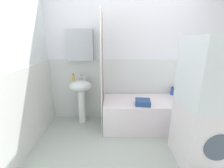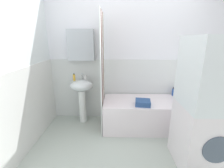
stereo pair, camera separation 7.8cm
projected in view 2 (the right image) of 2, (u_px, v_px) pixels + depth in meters
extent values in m
cube|color=#ADBAB1|center=(135.00, 161.00, 2.11)|extent=(4.80, 5.60, 0.04)
cube|color=white|center=(130.00, 59.00, 3.00)|extent=(3.60, 0.05, 2.40)
cube|color=silver|center=(129.00, 89.00, 3.13)|extent=(3.60, 0.02, 1.20)
cube|color=silver|center=(81.00, 45.00, 2.85)|extent=(0.48, 0.12, 0.56)
cube|color=white|center=(21.00, 67.00, 2.14)|extent=(0.05, 1.81, 2.40)
cube|color=silver|center=(30.00, 108.00, 2.31)|extent=(0.02, 1.81, 1.20)
cylinder|color=white|center=(83.00, 106.00, 3.03)|extent=(0.14, 0.14, 0.64)
ellipsoid|color=white|center=(81.00, 86.00, 2.91)|extent=(0.44, 0.34, 0.20)
cylinder|color=silver|center=(82.00, 78.00, 2.97)|extent=(0.03, 0.03, 0.05)
cylinder|color=silver|center=(81.00, 76.00, 2.91)|extent=(0.02, 0.10, 0.02)
sphere|color=silver|center=(82.00, 74.00, 2.95)|extent=(0.03, 0.03, 0.03)
cylinder|color=gold|center=(74.00, 78.00, 2.85)|extent=(0.04, 0.04, 0.11)
sphere|color=#272130|center=(74.00, 74.00, 2.83)|extent=(0.02, 0.02, 0.02)
cylinder|color=white|center=(85.00, 77.00, 2.93)|extent=(0.06, 0.06, 0.08)
cube|color=white|center=(147.00, 114.00, 2.86)|extent=(1.56, 0.71, 0.52)
cube|color=white|center=(101.00, 78.00, 2.39)|extent=(0.01, 0.14, 2.00)
cube|color=#532F25|center=(102.00, 76.00, 2.53)|extent=(0.01, 0.14, 2.00)
cube|color=white|center=(103.00, 74.00, 2.67)|extent=(0.01, 0.14, 2.00)
cube|color=brown|center=(103.00, 72.00, 2.80)|extent=(0.01, 0.14, 2.00)
cube|color=white|center=(104.00, 71.00, 2.94)|extent=(0.01, 0.14, 2.00)
cylinder|color=#C95473|center=(180.00, 92.00, 3.01)|extent=(0.06, 0.06, 0.13)
cylinder|color=black|center=(181.00, 89.00, 2.99)|extent=(0.04, 0.04, 0.02)
cylinder|color=#2851A6|center=(174.00, 92.00, 3.02)|extent=(0.06, 0.06, 0.14)
cylinder|color=black|center=(174.00, 88.00, 2.99)|extent=(0.04, 0.04, 0.02)
cube|color=#2B4B81|center=(143.00, 103.00, 2.59)|extent=(0.27, 0.26, 0.09)
cube|color=white|center=(202.00, 136.00, 1.96)|extent=(0.59, 0.61, 0.81)
cube|color=white|center=(213.00, 73.00, 1.74)|extent=(0.59, 0.61, 0.81)
cylinder|color=#445161|center=(218.00, 150.00, 1.65)|extent=(0.33, 0.01, 0.33)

